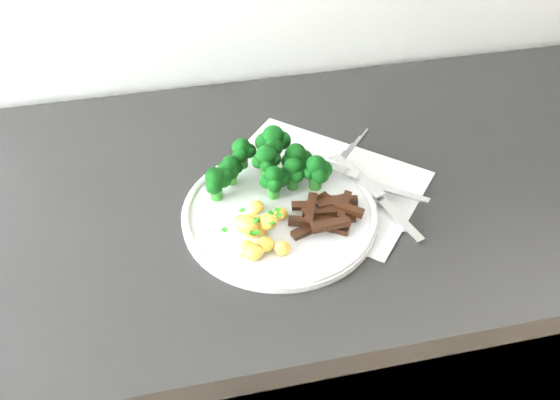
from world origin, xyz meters
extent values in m
cube|color=black|center=(-0.11, 1.69, 0.43)|extent=(2.30, 0.57, 0.86)
cube|color=white|center=(-0.11, 1.69, 0.86)|extent=(0.34, 0.33, 0.00)
cube|color=slate|center=(-0.05, 1.75, 0.86)|extent=(0.09, 0.10, 0.00)
cube|color=slate|center=(-0.06, 1.73, 0.86)|extent=(0.09, 0.10, 0.00)
cube|color=slate|center=(-0.08, 1.72, 0.86)|extent=(0.08, 0.09, 0.00)
cube|color=slate|center=(-0.09, 1.71, 0.86)|extent=(0.08, 0.09, 0.00)
cylinder|color=white|center=(-0.18, 1.63, 0.87)|extent=(0.26, 0.26, 0.01)
torus|color=white|center=(-0.18, 1.63, 0.87)|extent=(0.26, 0.26, 0.01)
cylinder|color=#22641B|center=(-0.19, 1.69, 0.89)|extent=(0.02, 0.02, 0.02)
sphere|color=black|center=(-0.18, 1.69, 0.91)|extent=(0.02, 0.02, 0.02)
sphere|color=black|center=(-0.19, 1.70, 0.91)|extent=(0.02, 0.02, 0.02)
sphere|color=black|center=(-0.20, 1.69, 0.91)|extent=(0.02, 0.02, 0.02)
sphere|color=black|center=(-0.19, 1.68, 0.91)|extent=(0.02, 0.02, 0.02)
sphere|color=black|center=(-0.19, 1.69, 0.92)|extent=(0.03, 0.03, 0.03)
cylinder|color=#22641B|center=(-0.14, 1.70, 0.88)|extent=(0.02, 0.02, 0.02)
sphere|color=black|center=(-0.13, 1.70, 0.90)|extent=(0.02, 0.02, 0.02)
sphere|color=black|center=(-0.15, 1.71, 0.90)|extent=(0.02, 0.02, 0.02)
sphere|color=black|center=(-0.15, 1.70, 0.90)|extent=(0.02, 0.02, 0.02)
sphere|color=black|center=(-0.14, 1.69, 0.90)|extent=(0.02, 0.02, 0.02)
sphere|color=black|center=(-0.14, 1.70, 0.91)|extent=(0.03, 0.03, 0.03)
cylinder|color=#22641B|center=(-0.23, 1.70, 0.88)|extent=(0.01, 0.01, 0.02)
sphere|color=black|center=(-0.23, 1.70, 0.90)|extent=(0.02, 0.02, 0.02)
sphere|color=black|center=(-0.23, 1.71, 0.90)|extent=(0.02, 0.02, 0.02)
sphere|color=black|center=(-0.24, 1.71, 0.90)|extent=(0.02, 0.02, 0.02)
sphere|color=black|center=(-0.24, 1.69, 0.90)|extent=(0.02, 0.02, 0.02)
sphere|color=black|center=(-0.23, 1.70, 0.91)|extent=(0.02, 0.02, 0.02)
cylinder|color=#22641B|center=(-0.17, 1.73, 0.89)|extent=(0.02, 0.02, 0.03)
sphere|color=black|center=(-0.16, 1.73, 0.92)|extent=(0.03, 0.03, 0.03)
sphere|color=black|center=(-0.17, 1.74, 0.91)|extent=(0.02, 0.02, 0.02)
sphere|color=black|center=(-0.18, 1.73, 0.92)|extent=(0.03, 0.03, 0.03)
sphere|color=black|center=(-0.17, 1.71, 0.92)|extent=(0.03, 0.03, 0.03)
sphere|color=black|center=(-0.17, 1.73, 0.93)|extent=(0.03, 0.03, 0.03)
cylinder|color=#22641B|center=(-0.22, 1.72, 0.89)|extent=(0.02, 0.02, 0.02)
sphere|color=black|center=(-0.21, 1.72, 0.91)|extent=(0.02, 0.02, 0.02)
sphere|color=black|center=(-0.22, 1.73, 0.91)|extent=(0.02, 0.02, 0.02)
sphere|color=black|center=(-0.22, 1.72, 0.91)|extent=(0.02, 0.02, 0.02)
sphere|color=black|center=(-0.22, 1.72, 0.92)|extent=(0.03, 0.03, 0.03)
cylinder|color=#22641B|center=(-0.12, 1.67, 0.88)|extent=(0.02, 0.02, 0.02)
sphere|color=black|center=(-0.11, 1.67, 0.90)|extent=(0.02, 0.02, 0.02)
sphere|color=black|center=(-0.12, 1.68, 0.90)|extent=(0.03, 0.03, 0.03)
sphere|color=black|center=(-0.13, 1.67, 0.90)|extent=(0.02, 0.02, 0.02)
sphere|color=black|center=(-0.12, 1.66, 0.90)|extent=(0.02, 0.02, 0.02)
sphere|color=black|center=(-0.12, 1.67, 0.91)|extent=(0.03, 0.03, 0.03)
cylinder|color=#22641B|center=(-0.26, 1.68, 0.88)|extent=(0.02, 0.02, 0.02)
sphere|color=black|center=(-0.25, 1.68, 0.90)|extent=(0.02, 0.02, 0.02)
sphere|color=black|center=(-0.26, 1.69, 0.90)|extent=(0.02, 0.02, 0.02)
sphere|color=black|center=(-0.26, 1.67, 0.90)|extent=(0.02, 0.02, 0.02)
sphere|color=black|center=(-0.26, 1.68, 0.91)|extent=(0.03, 0.03, 0.03)
cylinder|color=#22641B|center=(-0.18, 1.66, 0.88)|extent=(0.02, 0.02, 0.02)
sphere|color=black|center=(-0.17, 1.66, 0.90)|extent=(0.02, 0.02, 0.02)
sphere|color=black|center=(-0.18, 1.67, 0.90)|extent=(0.02, 0.02, 0.02)
sphere|color=black|center=(-0.19, 1.66, 0.90)|extent=(0.02, 0.02, 0.02)
sphere|color=black|center=(-0.18, 1.65, 0.90)|extent=(0.02, 0.02, 0.02)
sphere|color=black|center=(-0.18, 1.66, 0.91)|extent=(0.03, 0.03, 0.03)
cylinder|color=#22641B|center=(-0.15, 1.68, 0.88)|extent=(0.02, 0.02, 0.02)
sphere|color=black|center=(-0.14, 1.68, 0.90)|extent=(0.02, 0.02, 0.02)
sphere|color=black|center=(-0.15, 1.69, 0.90)|extent=(0.02, 0.02, 0.02)
sphere|color=black|center=(-0.16, 1.67, 0.90)|extent=(0.02, 0.02, 0.02)
sphere|color=black|center=(-0.15, 1.67, 0.90)|extent=(0.02, 0.02, 0.02)
sphere|color=black|center=(-0.15, 1.68, 0.91)|extent=(0.03, 0.03, 0.03)
ellipsoid|color=gold|center=(-0.23, 1.61, 0.88)|extent=(0.02, 0.02, 0.02)
ellipsoid|color=gold|center=(-0.23, 1.61, 0.88)|extent=(0.02, 0.02, 0.02)
ellipsoid|color=gold|center=(-0.21, 1.64, 0.88)|extent=(0.02, 0.02, 0.02)
ellipsoid|color=gold|center=(-0.22, 1.60, 0.88)|extent=(0.02, 0.02, 0.02)
ellipsoid|color=gold|center=(-0.23, 1.56, 0.88)|extent=(0.03, 0.02, 0.02)
ellipsoid|color=gold|center=(-0.21, 1.57, 0.88)|extent=(0.02, 0.02, 0.02)
ellipsoid|color=gold|center=(-0.21, 1.60, 0.88)|extent=(0.02, 0.02, 0.02)
ellipsoid|color=gold|center=(-0.22, 1.56, 0.88)|extent=(0.02, 0.02, 0.02)
ellipsoid|color=gold|center=(-0.19, 1.56, 0.88)|extent=(0.02, 0.02, 0.02)
ellipsoid|color=gold|center=(-0.23, 1.59, 0.90)|extent=(0.03, 0.02, 0.02)
ellipsoid|color=gold|center=(-0.24, 1.60, 0.89)|extent=(0.02, 0.02, 0.02)
ellipsoid|color=gold|center=(-0.23, 1.59, 0.90)|extent=(0.02, 0.02, 0.02)
ellipsoid|color=gold|center=(-0.20, 1.59, 0.90)|extent=(0.03, 0.02, 0.02)
ellipsoid|color=gold|center=(-0.18, 1.62, 0.88)|extent=(0.02, 0.02, 0.02)
ellipsoid|color=gold|center=(-0.22, 1.60, 0.90)|extent=(0.02, 0.02, 0.02)
ellipsoid|color=gold|center=(-0.22, 1.60, 0.89)|extent=(0.02, 0.02, 0.02)
ellipsoid|color=gold|center=(-0.24, 1.57, 0.88)|extent=(0.02, 0.02, 0.02)
cube|color=#1A6211|center=(-0.19, 1.60, 0.90)|extent=(0.01, 0.01, 0.00)
cube|color=#1A6211|center=(-0.19, 1.59, 0.90)|extent=(0.01, 0.01, 0.00)
cube|color=#1A6211|center=(-0.20, 1.58, 0.90)|extent=(0.01, 0.01, 0.00)
cube|color=#1A6211|center=(-0.26, 1.59, 0.90)|extent=(0.01, 0.01, 0.00)
cube|color=#1A6211|center=(-0.20, 1.60, 0.91)|extent=(0.01, 0.01, 0.00)
cube|color=#1A6211|center=(-0.22, 1.59, 0.91)|extent=(0.01, 0.01, 0.00)
cube|color=#1A6211|center=(-0.22, 1.60, 0.90)|extent=(0.01, 0.01, 0.00)
cube|color=#1A6211|center=(-0.22, 1.60, 0.90)|extent=(0.01, 0.01, 0.00)
cube|color=#1A6211|center=(-0.21, 1.59, 0.90)|extent=(0.01, 0.01, 0.00)
cube|color=#1A6211|center=(-0.22, 1.57, 0.90)|extent=(0.01, 0.01, 0.00)
cube|color=#1A6211|center=(-0.23, 1.61, 0.91)|extent=(0.01, 0.01, 0.00)
cube|color=#1A6211|center=(-0.22, 1.60, 0.90)|extent=(0.01, 0.01, 0.00)
cube|color=#1A6211|center=(-0.22, 1.59, 0.91)|extent=(0.01, 0.01, 0.00)
cube|color=#1A6211|center=(-0.23, 1.57, 0.90)|extent=(0.01, 0.01, 0.00)
cube|color=black|center=(-0.15, 1.59, 0.88)|extent=(0.06, 0.03, 0.01)
cube|color=black|center=(-0.10, 1.63, 0.88)|extent=(0.05, 0.02, 0.01)
cube|color=black|center=(-0.12, 1.61, 0.87)|extent=(0.05, 0.05, 0.01)
cube|color=black|center=(-0.12, 1.61, 0.88)|extent=(0.05, 0.03, 0.01)
cube|color=black|center=(-0.11, 1.60, 0.87)|extent=(0.05, 0.02, 0.01)
cube|color=black|center=(-0.13, 1.64, 0.88)|extent=(0.05, 0.03, 0.01)
cube|color=black|center=(-0.13, 1.59, 0.88)|extent=(0.05, 0.04, 0.01)
cube|color=black|center=(-0.15, 1.60, 0.88)|extent=(0.05, 0.03, 0.01)
cube|color=black|center=(-0.09, 1.61, 0.88)|extent=(0.04, 0.03, 0.01)
cube|color=black|center=(-0.10, 1.61, 0.88)|extent=(0.03, 0.05, 0.01)
cube|color=black|center=(-0.14, 1.61, 0.89)|extent=(0.03, 0.05, 0.01)
cube|color=black|center=(-0.13, 1.61, 0.88)|extent=(0.06, 0.02, 0.01)
cube|color=black|center=(-0.14, 1.62, 0.88)|extent=(0.05, 0.02, 0.01)
cube|color=black|center=(-0.11, 1.62, 0.88)|extent=(0.05, 0.03, 0.02)
cube|color=black|center=(-0.13, 1.58, 0.89)|extent=(0.05, 0.02, 0.01)
cube|color=silver|center=(-0.02, 1.63, 0.88)|extent=(0.08, 0.08, 0.01)
cube|color=silver|center=(-0.07, 1.68, 0.88)|extent=(0.03, 0.03, 0.00)
cylinder|color=silver|center=(-0.08, 1.69, 0.88)|extent=(0.03, 0.02, 0.00)
cylinder|color=silver|center=(-0.08, 1.69, 0.88)|extent=(0.03, 0.02, 0.00)
cylinder|color=silver|center=(-0.08, 1.69, 0.88)|extent=(0.03, 0.02, 0.00)
cylinder|color=silver|center=(-0.09, 1.69, 0.88)|extent=(0.03, 0.02, 0.00)
cube|color=silver|center=(-0.06, 1.68, 0.88)|extent=(0.05, 0.11, 0.01)
cube|color=silver|center=(-0.03, 1.59, 0.87)|extent=(0.04, 0.09, 0.02)
camera|label=1|loc=(-0.30, 1.07, 1.43)|focal=38.31mm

